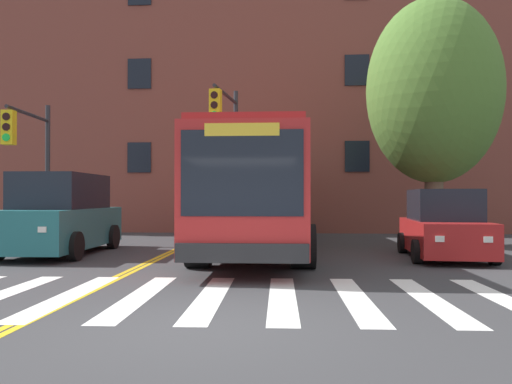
{
  "coord_description": "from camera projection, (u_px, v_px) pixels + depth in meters",
  "views": [
    {
      "loc": [
        1.07,
        -6.36,
        1.65
      ],
      "look_at": [
        0.13,
        7.92,
        1.79
      ],
      "focal_mm": 35.0,
      "sensor_mm": 36.0,
      "label": 1
    }
  ],
  "objects": [
    {
      "name": "street_tree_curbside_large",
      "position": [
        434.0,
        92.0,
        16.63
      ],
      "size": [
        5.18,
        4.96,
        8.3
      ],
      "color": "brown",
      "rests_on": "ground"
    },
    {
      "name": "city_bus",
      "position": [
        259.0,
        192.0,
        15.33
      ],
      "size": [
        3.04,
        12.25,
        3.28
      ],
      "color": "#B22323",
      "rests_on": "ground"
    },
    {
      "name": "traffic_light_far_corner",
      "position": [
        31.0,
        150.0,
        15.89
      ],
      "size": [
        0.42,
        2.93,
        4.8
      ],
      "color": "#28282D",
      "rests_on": "ground"
    },
    {
      "name": "building_facade",
      "position": [
        254.0,
        101.0,
        27.76
      ],
      "size": [
        37.56,
        9.96,
        13.95
      ],
      "color": "brown",
      "rests_on": "ground"
    },
    {
      "name": "lane_line_yellow_outer",
      "position": [
        212.0,
        234.0,
        22.31
      ],
      "size": [
        0.12,
        36.0,
        0.01
      ],
      "primitive_type": "cube",
      "color": "gold",
      "rests_on": "ground"
    },
    {
      "name": "traffic_light_overhead",
      "position": [
        228.0,
        138.0,
        16.72
      ],
      "size": [
        0.59,
        3.01,
        5.46
      ],
      "color": "#28282D",
      "rests_on": "ground"
    },
    {
      "name": "car_red_far_lane",
      "position": [
        444.0,
        227.0,
        13.38
      ],
      "size": [
        2.25,
        3.99,
        1.85
      ],
      "color": "#AD1E1E",
      "rests_on": "ground"
    },
    {
      "name": "crosswalk",
      "position": [
        211.0,
        297.0,
        8.2
      ],
      "size": [
        9.96,
        4.01,
        0.01
      ],
      "color": "white",
      "rests_on": "ground"
    },
    {
      "name": "ground_plane",
      "position": [
        206.0,
        325.0,
        6.4
      ],
      "size": [
        120.0,
        120.0,
        0.0
      ],
      "primitive_type": "plane",
      "color": "#38383A"
    },
    {
      "name": "lane_line_yellow_inner",
      "position": [
        209.0,
        234.0,
        22.32
      ],
      "size": [
        0.12,
        36.0,
        0.01
      ],
      "primitive_type": "cube",
      "color": "gold",
      "rests_on": "ground"
    },
    {
      "name": "car_teal_near_lane",
      "position": [
        62.0,
        216.0,
        14.41
      ],
      "size": [
        2.39,
        5.01,
        2.32
      ],
      "color": "#236B70",
      "rests_on": "ground"
    },
    {
      "name": "car_white_behind_bus",
      "position": [
        290.0,
        214.0,
        23.92
      ],
      "size": [
        2.27,
        4.17,
        1.76
      ],
      "color": "white",
      "rests_on": "ground"
    }
  ]
}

